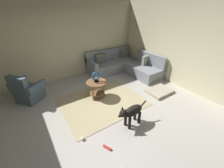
% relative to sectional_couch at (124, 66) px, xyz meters
% --- Properties ---
extents(ground_plane, '(6.00, 6.00, 0.10)m').
position_rel_sectional_couch_xyz_m(ground_plane, '(-1.99, -2.01, -0.34)').
color(ground_plane, '#B7B2A8').
extents(wall_back, '(6.00, 0.12, 2.70)m').
position_rel_sectional_couch_xyz_m(wall_back, '(-1.99, 0.93, 1.06)').
color(wall_back, beige).
rests_on(wall_back, ground_plane).
extents(wall_right, '(0.12, 6.00, 2.70)m').
position_rel_sectional_couch_xyz_m(wall_right, '(0.95, -2.01, 1.06)').
color(wall_right, beige).
rests_on(wall_right, ground_plane).
extents(area_rug, '(2.30, 1.90, 0.01)m').
position_rel_sectional_couch_xyz_m(area_rug, '(-1.84, -1.31, -0.29)').
color(area_rug, tan).
rests_on(area_rug, ground_plane).
extents(sectional_couch, '(2.20, 2.25, 0.88)m').
position_rel_sectional_couch_xyz_m(sectional_couch, '(0.00, 0.00, 0.00)').
color(sectional_couch, gray).
rests_on(sectional_couch, ground_plane).
extents(armchair, '(0.96, 1.00, 0.88)m').
position_rel_sectional_couch_xyz_m(armchair, '(-3.59, -0.07, 0.03)').
color(armchair, '#4C6070').
rests_on(armchair, ground_plane).
extents(side_table, '(0.60, 0.60, 0.54)m').
position_rel_sectional_couch_xyz_m(side_table, '(-1.84, -1.03, 0.12)').
color(side_table, brown).
rests_on(side_table, ground_plane).
extents(torus_sculpture, '(0.28, 0.08, 0.33)m').
position_rel_sectional_couch_xyz_m(torus_sculpture, '(-1.84, -1.03, 0.42)').
color(torus_sculpture, black).
rests_on(torus_sculpture, side_table).
extents(dog_bed_mat, '(0.80, 0.60, 0.09)m').
position_rel_sectional_couch_xyz_m(dog_bed_mat, '(-0.01, -1.93, -0.25)').
color(dog_bed_mat, '#B2A38E').
rests_on(dog_bed_mat, ground_plane).
extents(dog, '(0.85, 0.24, 0.63)m').
position_rel_sectional_couch_xyz_m(dog, '(-1.73, -2.50, 0.09)').
color(dog, black).
rests_on(dog, ground_plane).
extents(dog_toy_ball, '(0.07, 0.07, 0.07)m').
position_rel_sectional_couch_xyz_m(dog_toy_ball, '(-2.87, -2.28, -0.26)').
color(dog_toy_ball, silver).
rests_on(dog_toy_ball, ground_plane).
extents(dog_toy_rope, '(0.12, 0.19, 0.05)m').
position_rel_sectional_couch_xyz_m(dog_toy_rope, '(-2.55, -2.73, -0.27)').
color(dog_toy_rope, red).
rests_on(dog_toy_rope, ground_plane).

